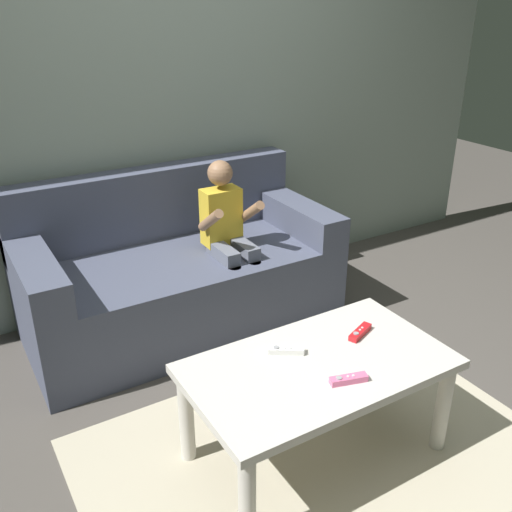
# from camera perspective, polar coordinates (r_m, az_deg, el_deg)

# --- Properties ---
(ground_plane) EXTENTS (9.50, 9.50, 0.00)m
(ground_plane) POSITION_cam_1_polar(r_m,az_deg,el_deg) (2.56, 9.25, -17.74)
(ground_plane) COLOR #4C4742
(wall_back) EXTENTS (4.75, 0.05, 2.50)m
(wall_back) POSITION_cam_1_polar(r_m,az_deg,el_deg) (3.34, -8.23, 16.51)
(wall_back) COLOR gray
(wall_back) RESTS_ON ground
(couch) EXTENTS (1.67, 0.80, 0.84)m
(couch) POSITION_cam_1_polar(r_m,az_deg,el_deg) (3.19, -7.79, -1.80)
(couch) COLOR #474C60
(couch) RESTS_ON ground
(person_seated_on_couch) EXTENTS (0.29, 0.35, 0.93)m
(person_seated_on_couch) POSITION_cam_1_polar(r_m,az_deg,el_deg) (3.04, -2.72, 2.07)
(person_seated_on_couch) COLOR slate
(person_seated_on_couch) RESTS_ON ground
(coffee_table) EXTENTS (1.01, 0.58, 0.44)m
(coffee_table) POSITION_cam_1_polar(r_m,az_deg,el_deg) (2.25, 6.22, -11.92)
(coffee_table) COLOR beige
(coffee_table) RESTS_ON ground
(area_rug) EXTENTS (1.84, 1.23, 0.01)m
(area_rug) POSITION_cam_1_polar(r_m,az_deg,el_deg) (2.49, 5.81, -18.78)
(area_rug) COLOR #BCB299
(area_rug) RESTS_ON ground
(game_remote_pink_near_edge) EXTENTS (0.14, 0.07, 0.03)m
(game_remote_pink_near_edge) POSITION_cam_1_polar(r_m,az_deg,el_deg) (2.12, 9.23, -12.07)
(game_remote_pink_near_edge) COLOR pink
(game_remote_pink_near_edge) RESTS_ON coffee_table
(game_remote_red_center) EXTENTS (0.14, 0.09, 0.03)m
(game_remote_red_center) POSITION_cam_1_polar(r_m,az_deg,el_deg) (2.39, 10.37, -7.50)
(game_remote_red_center) COLOR red
(game_remote_red_center) RESTS_ON coffee_table
(game_remote_white_far_corner) EXTENTS (0.14, 0.11, 0.03)m
(game_remote_white_far_corner) POSITION_cam_1_polar(r_m,az_deg,el_deg) (2.25, 3.01, -9.42)
(game_remote_white_far_corner) COLOR white
(game_remote_white_far_corner) RESTS_ON coffee_table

